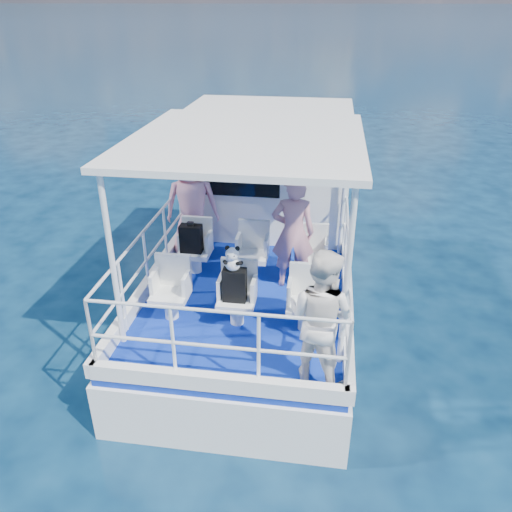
{
  "coord_description": "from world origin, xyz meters",
  "views": [
    {
      "loc": [
        1.06,
        -6.53,
        4.74
      ],
      "look_at": [
        0.15,
        -0.4,
        1.56
      ],
      "focal_mm": 35.0,
      "sensor_mm": 36.0,
      "label": 1
    }
  ],
  "objects": [
    {
      "name": "compact_camera",
      "position": [
        -0.93,
        0.14,
        1.75
      ],
      "size": [
        0.1,
        0.06,
        0.06
      ],
      "primitive_type": "cube",
      "color": "black",
      "rests_on": "backpack_port"
    },
    {
      "name": "backpack_center",
      "position": [
        -0.02,
        -1.14,
        1.5
      ],
      "size": [
        0.3,
        0.17,
        0.45
      ],
      "primitive_type": "cube",
      "color": "black",
      "rests_on": "seat_center_aft"
    },
    {
      "name": "hull",
      "position": [
        0.0,
        1.0,
        0.0
      ],
      "size": [
        3.0,
        7.0,
        1.6
      ],
      "primitive_type": "cube",
      "color": "white",
      "rests_on": "ground"
    },
    {
      "name": "canopy",
      "position": [
        0.0,
        -0.2,
        3.14
      ],
      "size": [
        3.0,
        3.2,
        0.08
      ],
      "primitive_type": "cube",
      "color": "white",
      "rests_on": "cabin"
    },
    {
      "name": "railings",
      "position": [
        0.0,
        -0.58,
        1.4
      ],
      "size": [
        2.84,
        3.59,
        1.0
      ],
      "primitive_type": null,
      "color": "white",
      "rests_on": "deck"
    },
    {
      "name": "passenger_stbd_fwd",
      "position": [
        0.63,
        0.01,
        1.76
      ],
      "size": [
        0.66,
        0.46,
        1.71
      ],
      "primitive_type": "imported",
      "rotation": [
        0.0,
        0.0,
        3.23
      ],
      "color": "#C88191",
      "rests_on": "deck"
    },
    {
      "name": "seat_center_aft",
      "position": [
        0.0,
        -1.1,
        1.09
      ],
      "size": [
        0.48,
        0.46,
        0.38
      ],
      "primitive_type": "cube",
      "color": "white",
      "rests_on": "deck"
    },
    {
      "name": "seat_stbd_aft",
      "position": [
        0.9,
        -1.1,
        1.09
      ],
      "size": [
        0.48,
        0.46,
        0.38
      ],
      "primitive_type": "cube",
      "color": "white",
      "rests_on": "deck"
    },
    {
      "name": "panda",
      "position": [
        -0.03,
        -1.15,
        1.89
      ],
      "size": [
        0.21,
        0.18,
        0.33
      ],
      "primitive_type": null,
      "color": "white",
      "rests_on": "backpack_center"
    },
    {
      "name": "seat_port_fwd",
      "position": [
        -0.9,
        0.2,
        1.09
      ],
      "size": [
        0.48,
        0.46,
        0.38
      ],
      "primitive_type": "cube",
      "color": "white",
      "rests_on": "deck"
    },
    {
      "name": "seat_port_aft",
      "position": [
        -0.9,
        -1.1,
        1.09
      ],
      "size": [
        0.48,
        0.46,
        0.38
      ],
      "primitive_type": "cube",
      "color": "white",
      "rests_on": "deck"
    },
    {
      "name": "cabin",
      "position": [
        0.0,
        2.3,
        2.0
      ],
      "size": [
        2.85,
        2.0,
        2.2
      ],
      "primitive_type": "cube",
      "color": "white",
      "rests_on": "deck"
    },
    {
      "name": "canopy_posts",
      "position": [
        0.0,
        -0.25,
        2.0
      ],
      "size": [
        2.77,
        2.97,
        2.2
      ],
      "color": "white",
      "rests_on": "deck"
    },
    {
      "name": "backpack_port",
      "position": [
        -0.93,
        0.15,
        1.5
      ],
      "size": [
        0.33,
        0.19,
        0.44
      ],
      "primitive_type": "cube",
      "color": "black",
      "rests_on": "seat_port_fwd"
    },
    {
      "name": "ground",
      "position": [
        0.0,
        0.0,
        0.0
      ],
      "size": [
        2000.0,
        2000.0,
        0.0
      ],
      "primitive_type": "plane",
      "color": "#061B32",
      "rests_on": "ground"
    },
    {
      "name": "passenger_port_fwd",
      "position": [
        -1.08,
        0.8,
        1.79
      ],
      "size": [
        0.74,
        0.58,
        1.78
      ],
      "primitive_type": "imported",
      "rotation": [
        0.0,
        0.0,
        3.32
      ],
      "color": "pink",
      "rests_on": "deck"
    },
    {
      "name": "seat_stbd_fwd",
      "position": [
        0.9,
        0.2,
        1.09
      ],
      "size": [
        0.48,
        0.46,
        0.38
      ],
      "primitive_type": "cube",
      "color": "white",
      "rests_on": "deck"
    },
    {
      "name": "passenger_stbd_aft",
      "position": [
        1.09,
        -2.02,
        1.7
      ],
      "size": [
        0.97,
        0.89,
        1.61
      ],
      "primitive_type": "imported",
      "rotation": [
        0.0,
        0.0,
        2.68
      ],
      "color": "white",
      "rests_on": "deck"
    },
    {
      "name": "deck",
      "position": [
        0.0,
        1.0,
        0.85
      ],
      "size": [
        2.9,
        6.9,
        0.1
      ],
      "primitive_type": "cube",
      "color": "navy",
      "rests_on": "hull"
    },
    {
      "name": "seat_center_fwd",
      "position": [
        0.0,
        0.2,
        1.09
      ],
      "size": [
        0.48,
        0.46,
        0.38
      ],
      "primitive_type": "cube",
      "color": "white",
      "rests_on": "deck"
    }
  ]
}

